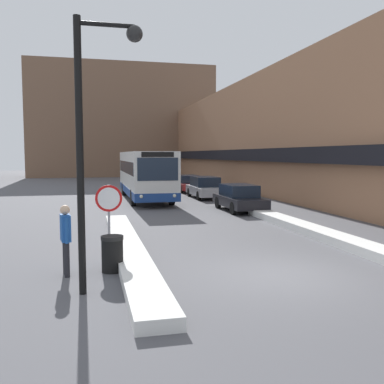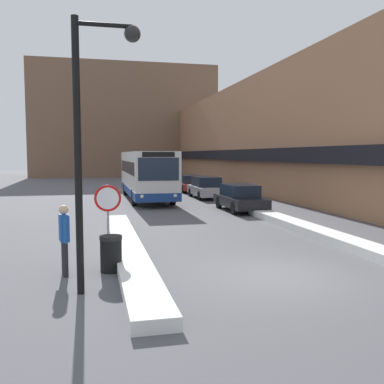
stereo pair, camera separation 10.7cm
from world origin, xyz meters
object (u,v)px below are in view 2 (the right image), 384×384
object	(u,v)px
city_bus	(146,174)
trash_bin	(111,253)
parked_car_front	(240,198)
parked_car_middle	(206,188)
street_lamp	(91,124)
pedestrian	(64,233)
stop_sign	(108,206)
parked_car_back	(189,183)

from	to	relation	value
city_bus	trash_bin	size ratio (longest dim) A/B	12.10
parked_car_front	parked_car_middle	world-z (taller)	parked_car_middle
city_bus	parked_car_front	bearing A→B (deg)	-58.96
street_lamp	pedestrian	bearing A→B (deg)	114.78
stop_sign	street_lamp	distance (m)	3.54
parked_car_middle	trash_bin	world-z (taller)	parked_car_middle
street_lamp	trash_bin	xyz separation A→B (m)	(0.43, 1.68, -3.25)
parked_car_back	stop_sign	bearing A→B (deg)	-108.32
trash_bin	street_lamp	bearing A→B (deg)	-104.51
street_lamp	trash_bin	world-z (taller)	street_lamp
parked_car_front	pedestrian	world-z (taller)	pedestrian
city_bus	parked_car_front	xyz separation A→B (m)	(4.27, -7.09, -1.03)
parked_car_middle	stop_sign	xyz separation A→B (m)	(-7.41, -16.81, 0.84)
city_bus	parked_car_middle	distance (m)	4.38
street_lamp	pedestrian	xyz separation A→B (m)	(-0.72, 1.57, -2.64)
city_bus	parked_car_front	world-z (taller)	city_bus
city_bus	street_lamp	distance (m)	20.00
parked_car_middle	street_lamp	world-z (taller)	street_lamp
stop_sign	parked_car_front	bearing A→B (deg)	52.59
parked_car_back	street_lamp	world-z (taller)	street_lamp
parked_car_front	parked_car_back	bearing A→B (deg)	90.00
city_bus	stop_sign	world-z (taller)	city_bus
parked_car_back	pedestrian	distance (m)	25.12
street_lamp	trash_bin	bearing A→B (deg)	75.49
pedestrian	street_lamp	bearing A→B (deg)	15.37
parked_car_middle	pedestrian	world-z (taller)	pedestrian
street_lamp	trash_bin	size ratio (longest dim) A/B	6.28
city_bus	parked_car_middle	size ratio (longest dim) A/B	2.54
parked_car_front	trash_bin	xyz separation A→B (m)	(-7.39, -10.82, -0.25)
parked_car_middle	city_bus	bearing A→B (deg)	-179.60
parked_car_front	parked_car_back	size ratio (longest dim) A/B	0.97
parked_car_front	stop_sign	bearing A→B (deg)	-127.41
parked_car_front	parked_car_middle	bearing A→B (deg)	90.00
parked_car_front	pedestrian	size ratio (longest dim) A/B	2.41
city_bus	stop_sign	xyz separation A→B (m)	(-3.15, -16.78, -0.16)
street_lamp	parked_car_front	bearing A→B (deg)	57.95
trash_bin	parked_car_middle	bearing A→B (deg)	67.61
parked_car_middle	pedestrian	size ratio (longest dim) A/B	2.50
parked_car_front	street_lamp	distance (m)	15.04
parked_car_back	pedestrian	xyz separation A→B (m)	(-8.55, -23.62, 0.39)
parked_car_back	street_lamp	bearing A→B (deg)	-107.25
city_bus	street_lamp	bearing A→B (deg)	-100.29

